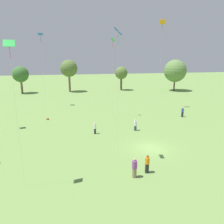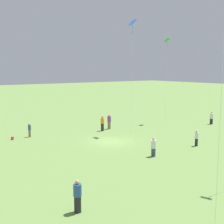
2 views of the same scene
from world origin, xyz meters
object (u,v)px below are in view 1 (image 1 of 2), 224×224
object	(u,v)px
person_1	(147,164)
kite_6	(113,46)
person_4	(135,125)
picnic_bag_0	(48,119)
kite_1	(162,26)
kite_2	(118,37)
person_0	(135,168)
kite_0	(10,51)
kite_7	(41,37)
person_2	(95,128)
person_3	(182,112)

from	to	relation	value
person_1	kite_6	bearing A→B (deg)	60.18
person_4	picnic_bag_0	distance (m)	16.11
kite_1	picnic_bag_0	xyz separation A→B (m)	(-22.94, -4.27, -16.75)
person_4	kite_2	world-z (taller)	kite_2
kite_6	person_0	bearing A→B (deg)	-160.40
kite_0	kite_1	bearing A→B (deg)	82.45
kite_6	kite_7	bearing A→B (deg)	73.99
person_0	person_2	bearing A→B (deg)	-143.23
kite_0	kite_7	xyz separation A→B (m)	(-0.60, 32.67, 3.64)
kite_6	person_1	bearing A→B (deg)	-156.66
person_3	kite_2	world-z (taller)	kite_2
person_1	kite_1	bearing A→B (deg)	37.50
person_4	kite_7	world-z (taller)	kite_7
person_0	kite_1	bearing A→B (deg)	-179.99
person_0	kite_2	distance (m)	12.26
person_3	kite_6	world-z (taller)	kite_6
person_4	kite_0	world-z (taller)	kite_0
kite_2	kite_7	distance (m)	31.24
person_0	kite_7	bearing A→B (deg)	-134.72
person_0	kite_2	world-z (taller)	kite_2
kite_0	person_2	bearing A→B (deg)	92.18
kite_2	kite_6	distance (m)	18.04
person_0	kite_6	xyz separation A→B (m)	(2.65, 21.34, 11.77)
person_0	person_4	size ratio (longest dim) A/B	1.11
kite_7	kite_0	bearing A→B (deg)	140.67
person_1	kite_2	size ratio (longest dim) A/B	0.14
kite_0	picnic_bag_0	distance (m)	23.77
picnic_bag_0	kite_0	bearing A→B (deg)	-91.55
kite_0	kite_1	world-z (taller)	kite_1
kite_6	picnic_bag_0	xyz separation A→B (m)	(-11.78, 0.28, -12.59)
person_1	kite_6	world-z (taller)	kite_6
kite_1	kite_6	size ratio (longest dim) A/B	1.29
person_1	kite_6	xyz separation A→B (m)	(1.21, 20.81, 11.80)
kite_1	kite_6	world-z (taller)	kite_1
person_1	kite_2	bearing A→B (deg)	98.74
person_3	picnic_bag_0	xyz separation A→B (m)	(-24.35, 3.43, -0.79)
kite_2	person_4	bearing A→B (deg)	27.35
person_2	kite_7	bearing A→B (deg)	170.69
person_3	kite_0	distance (m)	32.19
person_4	kite_1	bearing A→B (deg)	-49.79
person_3	kite_7	bearing A→B (deg)	-87.93
kite_0	kite_2	xyz separation A→B (m)	(8.96, 3.01, 1.41)
kite_2	kite_6	world-z (taller)	kite_6
person_2	kite_1	bearing A→B (deg)	99.08
person_1	kite_7	distance (m)	37.48
person_2	kite_2	size ratio (longest dim) A/B	0.12
person_0	kite_6	distance (m)	24.51
person_2	kite_6	bearing A→B (deg)	121.37
person_2	kite_1	distance (m)	26.14
kite_7	kite_1	bearing A→B (deg)	-147.43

